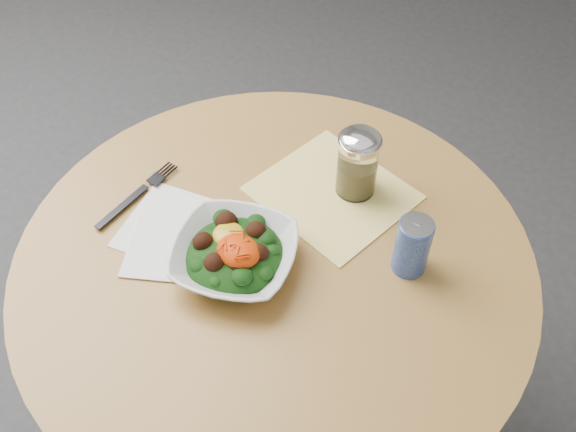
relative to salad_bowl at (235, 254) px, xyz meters
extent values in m
plane|color=#303033|center=(0.04, 0.06, -0.78)|extent=(6.00, 6.00, 0.00)
cylinder|color=black|center=(0.04, 0.06, -0.76)|extent=(0.52, 0.52, 0.03)
cylinder|color=black|center=(0.04, 0.06, -0.42)|extent=(0.10, 0.10, 0.71)
cylinder|color=#BD8F44|center=(0.04, 0.06, -0.05)|extent=(0.90, 0.90, 0.04)
cube|color=yellow|center=(0.04, 0.24, -0.03)|extent=(0.29, 0.27, 0.00)
cube|color=white|center=(-0.14, 0.00, -0.03)|extent=(0.21, 0.21, 0.00)
cube|color=white|center=(-0.11, -0.02, -0.03)|extent=(0.23, 0.23, 0.00)
imported|color=silver|center=(0.00, 0.00, 0.00)|extent=(0.27, 0.27, 0.05)
ellipsoid|color=black|center=(0.00, 0.00, 0.00)|extent=(0.17, 0.17, 0.06)
ellipsoid|color=gold|center=(-0.02, 0.01, 0.02)|extent=(0.05, 0.05, 0.02)
ellipsoid|color=#E53805|center=(0.01, 0.00, 0.03)|extent=(0.08, 0.06, 0.03)
cube|color=black|center=(-0.25, -0.03, -0.02)|extent=(0.02, 0.13, 0.00)
cube|color=black|center=(-0.25, 0.07, -0.02)|extent=(0.03, 0.07, 0.00)
cylinder|color=silver|center=(0.06, 0.27, 0.03)|extent=(0.07, 0.07, 0.11)
cylinder|color=olive|center=(0.06, 0.27, 0.01)|extent=(0.06, 0.06, 0.06)
cylinder|color=white|center=(0.06, 0.27, 0.09)|extent=(0.08, 0.08, 0.01)
ellipsoid|color=white|center=(0.06, 0.27, 0.10)|extent=(0.07, 0.07, 0.03)
cylinder|color=#0D2194|center=(0.23, 0.18, 0.03)|extent=(0.06, 0.06, 0.11)
cylinder|color=silver|center=(0.23, 0.18, 0.08)|extent=(0.05, 0.05, 0.00)
cube|color=silver|center=(0.23, 0.18, 0.08)|extent=(0.01, 0.02, 0.00)
camera|label=1|loc=(0.47, -0.47, 0.85)|focal=40.00mm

